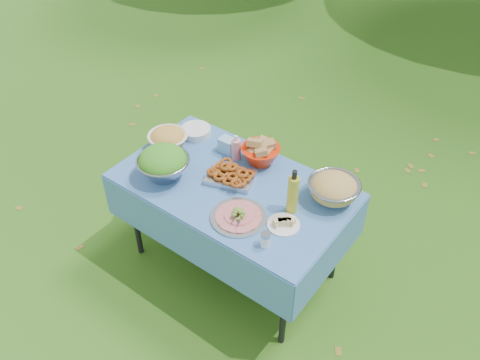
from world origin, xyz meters
name	(u,v)px	position (x,y,z in m)	size (l,w,h in m)	color
ground	(234,263)	(0.00, 0.00, 0.00)	(80.00, 80.00, 0.00)	#1A3C0B
picnic_table	(233,227)	(0.00, 0.00, 0.38)	(1.46, 0.86, 0.76)	#77A9E5
salad_bowl	(163,163)	(-0.40, -0.20, 0.87)	(0.33, 0.33, 0.22)	#94959C
pasta_bowl_white	(168,138)	(-0.59, 0.04, 0.84)	(0.27, 0.27, 0.15)	silver
plate_stack	(196,131)	(-0.54, 0.27, 0.79)	(0.21, 0.21, 0.05)	silver
wipes_box	(227,145)	(-0.24, 0.25, 0.81)	(0.11, 0.08, 0.10)	#84BBDE
sanitizer_bottle	(236,147)	(-0.14, 0.22, 0.85)	(0.06, 0.06, 0.18)	pink
bread_bowl	(261,151)	(0.01, 0.29, 0.85)	(0.26, 0.26, 0.17)	red
pasta_bowl_steel	(334,188)	(0.56, 0.26, 0.84)	(0.31, 0.31, 0.17)	#94959C
fried_tray	(231,175)	(-0.04, 0.03, 0.80)	(0.29, 0.21, 0.07)	#B9BABF
charcuterie_platter	(239,213)	(0.21, -0.22, 0.80)	(0.33, 0.33, 0.08)	#B2B4B9
oil_bottle	(293,191)	(0.42, 0.02, 0.91)	(0.07, 0.07, 0.30)	gold
cheese_plate	(284,222)	(0.45, -0.11, 0.79)	(0.19, 0.19, 0.05)	silver
shaker	(265,240)	(0.45, -0.30, 0.81)	(0.06, 0.06, 0.09)	white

